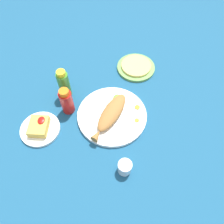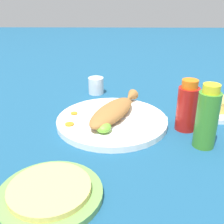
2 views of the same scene
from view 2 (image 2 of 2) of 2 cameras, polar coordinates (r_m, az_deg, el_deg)
The scene contains 15 objects.
ground_plane at distance 0.83m, azimuth 0.00°, elevation -2.40°, with size 4.00×4.00×0.00m, color navy.
main_plate at distance 0.82m, azimuth 0.00°, elevation -1.84°, with size 0.32×0.32×0.02m, color white.
fried_fish at distance 0.82m, azimuth 0.36°, elevation 0.31°, with size 0.27×0.17×0.04m.
fork_near at distance 0.82m, azimuth 5.75°, elevation -1.26°, with size 0.02×0.19×0.00m.
fork_far at distance 0.78m, azimuth 5.13°, elevation -2.69°, with size 0.05×0.18×0.00m.
carrot_slice_near at distance 0.85m, azimuth -7.70°, elevation -0.27°, with size 0.02×0.02×0.00m, color orange.
carrot_slice_mid at distance 0.79m, azimuth -8.63°, elevation -2.47°, with size 0.02×0.02×0.00m, color orange.
lime_wedge_main at distance 0.74m, azimuth -1.72°, elevation -3.11°, with size 0.05×0.04×0.03m, color #6BB233.
hot_sauce_bottle_red at distance 0.80m, azimuth 15.05°, elevation 1.05°, with size 0.06×0.06×0.15m.
hot_sauce_bottle_green at distance 0.72m, azimuth 18.72°, elevation -1.15°, with size 0.05×0.05×0.16m.
salt_cup at distance 1.05m, azimuth -3.26°, elevation 5.18°, with size 0.06×0.06×0.06m.
side_plate_fries at distance 0.95m, azimuth 19.62°, elevation 0.38°, with size 0.18×0.18×0.01m, color white.
fries_pile at distance 0.94m, azimuth 19.82°, elevation 1.79°, with size 0.10×0.08×0.04m.
tortilla_plate at distance 0.57m, azimuth -12.46°, elevation -16.02°, with size 0.20×0.20×0.01m, color #6B9E4C.
tortilla_stack at distance 0.57m, azimuth -12.58°, elevation -15.02°, with size 0.16×0.16×0.01m, color #E0C666.
Camera 2 is at (0.74, 0.01, 0.38)m, focal length 45.00 mm.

